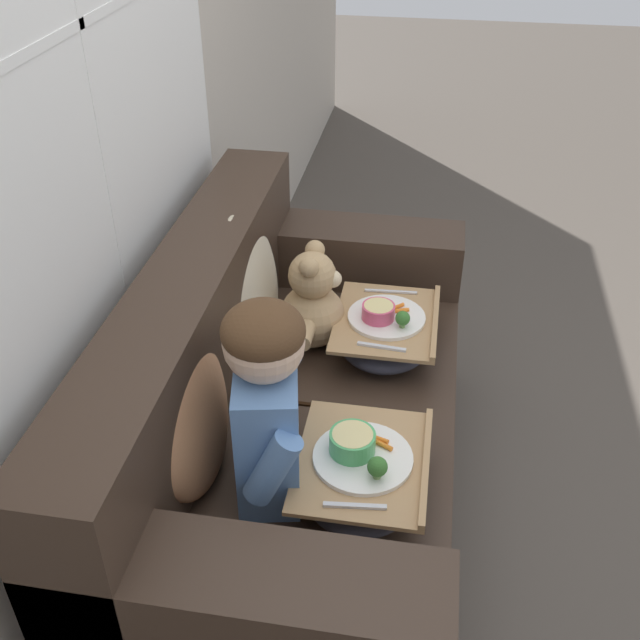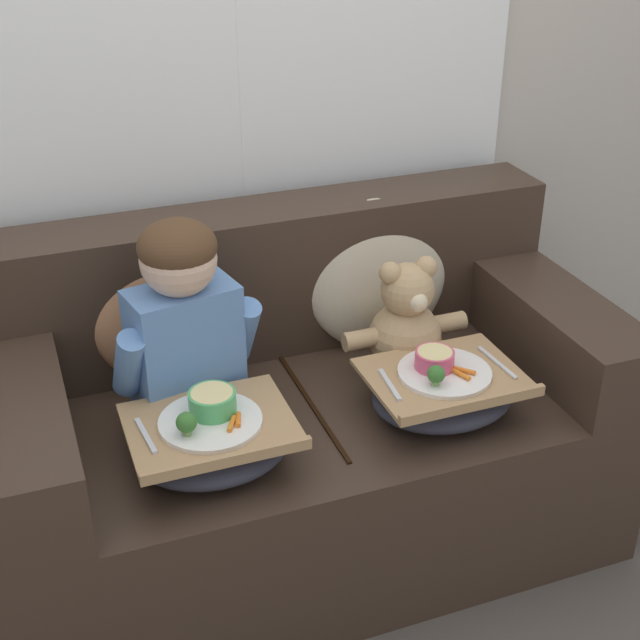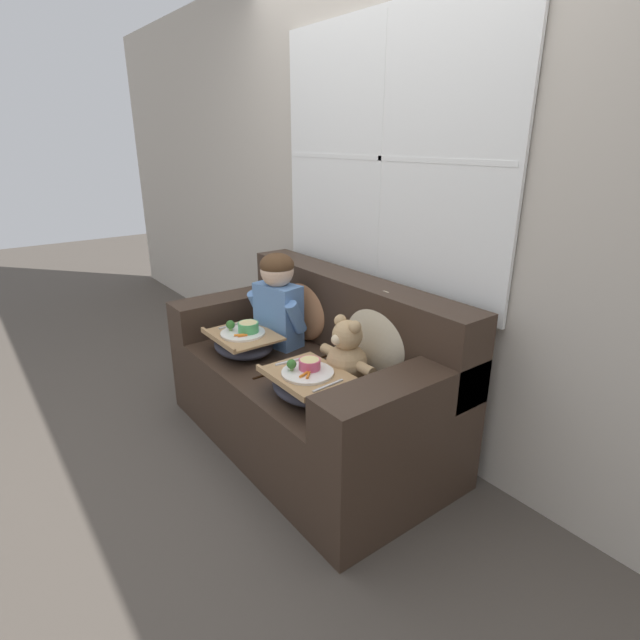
{
  "view_description": "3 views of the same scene",
  "coord_description": "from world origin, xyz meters",
  "px_view_note": "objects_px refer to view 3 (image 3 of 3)",
  "views": [
    {
      "loc": [
        -1.6,
        -0.31,
        1.9
      ],
      "look_at": [
        -0.04,
        -0.05,
        0.81
      ],
      "focal_mm": 42.0,
      "sensor_mm": 36.0,
      "label": 1
    },
    {
      "loc": [
        -0.67,
        -1.88,
        1.8
      ],
      "look_at": [
        0.07,
        0.07,
        0.66
      ],
      "focal_mm": 50.0,
      "sensor_mm": 36.0,
      "label": 2
    },
    {
      "loc": [
        1.98,
        -1.38,
        1.6
      ],
      "look_at": [
        0.02,
        0.08,
        0.71
      ],
      "focal_mm": 28.0,
      "sensor_mm": 36.0,
      "label": 3
    }
  ],
  "objects_px": {
    "lap_tray_child": "(243,342)",
    "teddy_bear": "(346,356)",
    "couch": "(313,383)",
    "throw_pillow_behind_child": "(307,304)",
    "lap_tray_teddy": "(307,384)",
    "child_figure": "(278,296)",
    "throw_pillow_behind_teddy": "(378,335)"
  },
  "relations": [
    {
      "from": "lap_tray_child",
      "to": "teddy_bear",
      "type": "bearing_deg",
      "value": 20.41
    },
    {
      "from": "couch",
      "to": "throw_pillow_behind_child",
      "type": "xyz_separation_m",
      "value": [
        -0.31,
        0.18,
        0.34
      ]
    },
    {
      "from": "teddy_bear",
      "to": "lap_tray_teddy",
      "type": "relative_size",
      "value": 0.93
    },
    {
      "from": "lap_tray_teddy",
      "to": "child_figure",
      "type": "bearing_deg",
      "value": 159.2
    },
    {
      "from": "throw_pillow_behind_child",
      "to": "throw_pillow_behind_teddy",
      "type": "xyz_separation_m",
      "value": [
        0.61,
        0.0,
        0.0
      ]
    },
    {
      "from": "throw_pillow_behind_teddy",
      "to": "throw_pillow_behind_child",
      "type": "bearing_deg",
      "value": 180.0
    },
    {
      "from": "couch",
      "to": "teddy_bear",
      "type": "bearing_deg",
      "value": -4.91
    },
    {
      "from": "lap_tray_child",
      "to": "lap_tray_teddy",
      "type": "height_order",
      "value": "lap_tray_child"
    },
    {
      "from": "child_figure",
      "to": "teddy_bear",
      "type": "height_order",
      "value": "child_figure"
    },
    {
      "from": "couch",
      "to": "throw_pillow_behind_child",
      "type": "height_order",
      "value": "throw_pillow_behind_child"
    },
    {
      "from": "child_figure",
      "to": "lap_tray_teddy",
      "type": "xyz_separation_m",
      "value": [
        0.61,
        -0.23,
        -0.23
      ]
    },
    {
      "from": "lap_tray_teddy",
      "to": "couch",
      "type": "bearing_deg",
      "value": 140.16
    },
    {
      "from": "couch",
      "to": "teddy_bear",
      "type": "distance_m",
      "value": 0.41
    },
    {
      "from": "lap_tray_child",
      "to": "lap_tray_teddy",
      "type": "relative_size",
      "value": 0.99
    },
    {
      "from": "throw_pillow_behind_child",
      "to": "teddy_bear",
      "type": "xyz_separation_m",
      "value": [
        0.61,
        -0.2,
        -0.06
      ]
    },
    {
      "from": "couch",
      "to": "lap_tray_teddy",
      "type": "distance_m",
      "value": 0.44
    },
    {
      "from": "throw_pillow_behind_child",
      "to": "lap_tray_teddy",
      "type": "distance_m",
      "value": 0.76
    },
    {
      "from": "lap_tray_teddy",
      "to": "throw_pillow_behind_child",
      "type": "bearing_deg",
      "value": 144.64
    },
    {
      "from": "throw_pillow_behind_teddy",
      "to": "lap_tray_teddy",
      "type": "bearing_deg",
      "value": -90.13
    },
    {
      "from": "couch",
      "to": "throw_pillow_behind_teddy",
      "type": "bearing_deg",
      "value": 30.33
    },
    {
      "from": "child_figure",
      "to": "lap_tray_teddy",
      "type": "height_order",
      "value": "child_figure"
    },
    {
      "from": "child_figure",
      "to": "lap_tray_child",
      "type": "xyz_separation_m",
      "value": [
        -0.0,
        -0.23,
        -0.23
      ]
    },
    {
      "from": "lap_tray_child",
      "to": "child_figure",
      "type": "bearing_deg",
      "value": 89.98
    },
    {
      "from": "teddy_bear",
      "to": "throw_pillow_behind_child",
      "type": "bearing_deg",
      "value": 161.45
    },
    {
      "from": "lap_tray_child",
      "to": "lap_tray_teddy",
      "type": "bearing_deg",
      "value": -0.05
    },
    {
      "from": "throw_pillow_behind_teddy",
      "to": "lap_tray_child",
      "type": "relative_size",
      "value": 1.19
    },
    {
      "from": "throw_pillow_behind_teddy",
      "to": "teddy_bear",
      "type": "bearing_deg",
      "value": -90.0
    },
    {
      "from": "couch",
      "to": "throw_pillow_behind_child",
      "type": "bearing_deg",
      "value": 149.67
    },
    {
      "from": "teddy_bear",
      "to": "lap_tray_child",
      "type": "height_order",
      "value": "teddy_bear"
    },
    {
      "from": "throw_pillow_behind_child",
      "to": "child_figure",
      "type": "relative_size",
      "value": 0.83
    },
    {
      "from": "couch",
      "to": "lap_tray_teddy",
      "type": "relative_size",
      "value": 4.24
    },
    {
      "from": "throw_pillow_behind_teddy",
      "to": "lap_tray_child",
      "type": "distance_m",
      "value": 0.76
    }
  ]
}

